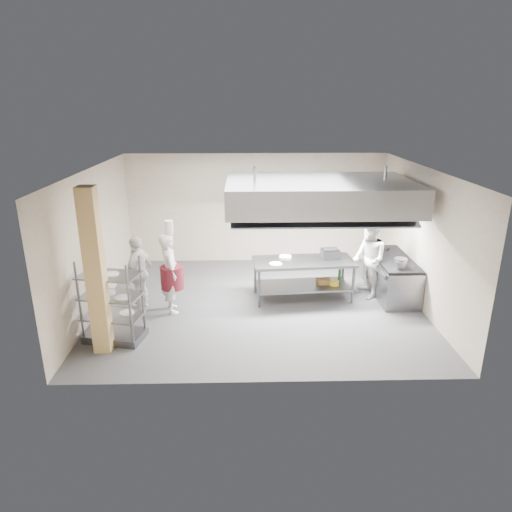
{
  "coord_description": "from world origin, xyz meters",
  "views": [
    {
      "loc": [
        -0.32,
        -9.31,
        4.29
      ],
      "look_at": [
        -0.08,
        0.2,
        1.07
      ],
      "focal_mm": 32.0,
      "sensor_mm": 36.0,
      "label": 1
    }
  ],
  "objects_px": {
    "chef_head": "(170,273)",
    "chef_line": "(368,259)",
    "cooking_range": "(391,277)",
    "stockpot": "(401,263)",
    "pass_rack": "(112,300)",
    "griddle": "(330,254)",
    "island": "(303,279)",
    "chef_plating": "(139,273)"
  },
  "relations": [
    {
      "from": "pass_rack",
      "to": "stockpot",
      "type": "height_order",
      "value": "pass_rack"
    },
    {
      "from": "chef_head",
      "to": "stockpot",
      "type": "bearing_deg",
      "value": -105.49
    },
    {
      "from": "pass_rack",
      "to": "cooking_range",
      "type": "distance_m",
      "value": 6.23
    },
    {
      "from": "pass_rack",
      "to": "cooking_range",
      "type": "xyz_separation_m",
      "value": [
        5.88,
        2.01,
        -0.39
      ]
    },
    {
      "from": "cooking_range",
      "to": "griddle",
      "type": "relative_size",
      "value": 4.99
    },
    {
      "from": "chef_head",
      "to": "griddle",
      "type": "bearing_deg",
      "value": -95.06
    },
    {
      "from": "chef_head",
      "to": "chef_plating",
      "type": "distance_m",
      "value": 0.73
    },
    {
      "from": "island",
      "to": "griddle",
      "type": "bearing_deg",
      "value": 9.44
    },
    {
      "from": "chef_plating",
      "to": "stockpot",
      "type": "height_order",
      "value": "chef_plating"
    },
    {
      "from": "chef_line",
      "to": "stockpot",
      "type": "bearing_deg",
      "value": 44.14
    },
    {
      "from": "chef_line",
      "to": "griddle",
      "type": "bearing_deg",
      "value": -99.6
    },
    {
      "from": "stockpot",
      "to": "cooking_range",
      "type": "bearing_deg",
      "value": 86.83
    },
    {
      "from": "pass_rack",
      "to": "chef_line",
      "type": "bearing_deg",
      "value": 32.11
    },
    {
      "from": "island",
      "to": "chef_plating",
      "type": "relative_size",
      "value": 1.39
    },
    {
      "from": "chef_head",
      "to": "chef_line",
      "type": "xyz_separation_m",
      "value": [
        4.39,
        0.69,
        0.03
      ]
    },
    {
      "from": "island",
      "to": "pass_rack",
      "type": "bearing_deg",
      "value": -158.82
    },
    {
      "from": "chef_head",
      "to": "island",
      "type": "bearing_deg",
      "value": -95.43
    },
    {
      "from": "stockpot",
      "to": "chef_head",
      "type": "bearing_deg",
      "value": -177.94
    },
    {
      "from": "chef_plating",
      "to": "chef_line",
      "type": "bearing_deg",
      "value": 113.18
    },
    {
      "from": "cooking_range",
      "to": "stockpot",
      "type": "bearing_deg",
      "value": -93.17
    },
    {
      "from": "island",
      "to": "chef_line",
      "type": "height_order",
      "value": "chef_line"
    },
    {
      "from": "cooking_range",
      "to": "stockpot",
      "type": "distance_m",
      "value": 0.84
    },
    {
      "from": "pass_rack",
      "to": "griddle",
      "type": "height_order",
      "value": "pass_rack"
    },
    {
      "from": "chef_head",
      "to": "chef_plating",
      "type": "height_order",
      "value": "chef_head"
    },
    {
      "from": "pass_rack",
      "to": "griddle",
      "type": "bearing_deg",
      "value": 36.61
    },
    {
      "from": "griddle",
      "to": "pass_rack",
      "type": "bearing_deg",
      "value": -163.71
    },
    {
      "from": "chef_line",
      "to": "cooking_range",
      "type": "bearing_deg",
      "value": 96.37
    },
    {
      "from": "chef_line",
      "to": "chef_head",
      "type": "bearing_deg",
      "value": -84.57
    },
    {
      "from": "chef_plating",
      "to": "chef_head",
      "type": "bearing_deg",
      "value": 92.66
    },
    {
      "from": "griddle",
      "to": "stockpot",
      "type": "height_order",
      "value": "griddle"
    },
    {
      "from": "pass_rack",
      "to": "griddle",
      "type": "distance_m",
      "value": 4.86
    },
    {
      "from": "chef_head",
      "to": "pass_rack",
      "type": "bearing_deg",
      "value": 126.11
    },
    {
      "from": "pass_rack",
      "to": "chef_plating",
      "type": "xyz_separation_m",
      "value": [
        0.2,
        1.41,
        0.01
      ]
    },
    {
      "from": "pass_rack",
      "to": "stockpot",
      "type": "bearing_deg",
      "value": 25.71
    },
    {
      "from": "griddle",
      "to": "stockpot",
      "type": "xyz_separation_m",
      "value": [
        1.42,
        -0.6,
        -0.01
      ]
    },
    {
      "from": "griddle",
      "to": "chef_head",
      "type": "bearing_deg",
      "value": -175.59
    },
    {
      "from": "island",
      "to": "chef_line",
      "type": "bearing_deg",
      "value": -2.24
    },
    {
      "from": "chef_head",
      "to": "chef_line",
      "type": "height_order",
      "value": "chef_line"
    },
    {
      "from": "island",
      "to": "stockpot",
      "type": "xyz_separation_m",
      "value": [
        2.05,
        -0.44,
        0.54
      ]
    },
    {
      "from": "chef_head",
      "to": "griddle",
      "type": "relative_size",
      "value": 4.35
    },
    {
      "from": "island",
      "to": "cooking_range",
      "type": "relative_size",
      "value": 1.13
    },
    {
      "from": "chef_line",
      "to": "griddle",
      "type": "xyz_separation_m",
      "value": [
        -0.86,
        0.09,
        0.11
      ]
    }
  ]
}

